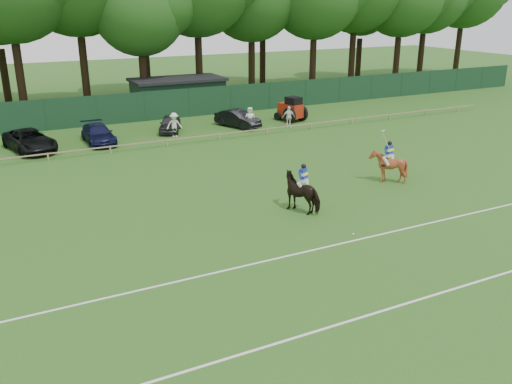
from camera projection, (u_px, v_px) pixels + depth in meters
ground at (277, 246)px, 22.83m from camera, size 160.00×160.00×0.00m
horse_dark at (303, 192)px, 26.45m from camera, size 1.91×2.44×1.87m
horse_chestnut at (388, 166)px, 30.59m from camera, size 1.77×1.93×1.88m
suv_black at (30, 140)px, 37.05m from camera, size 3.58×5.62×1.45m
sedan_navy at (98, 134)px, 39.07m from camera, size 1.95×4.61×1.33m
hatch_grey at (170, 124)px, 42.46m from camera, size 2.88×3.99×1.26m
estate_black at (238, 119)px, 44.00m from camera, size 2.81×4.39×1.37m
spectator_left at (174, 125)px, 40.81m from camera, size 1.25×0.81×1.83m
spectator_mid at (289, 117)px, 43.77m from camera, size 1.08×0.63×1.73m
spectator_right at (250, 118)px, 43.28m from camera, size 1.00×0.83×1.76m
rider_dark at (304, 177)px, 26.17m from camera, size 0.89×0.60×1.41m
rider_chestnut at (389, 152)px, 30.31m from camera, size 0.96×0.53×2.05m
polo_ball at (353, 234)px, 23.91m from camera, size 0.09×0.09×0.09m
pitch_lines at (323, 283)px, 19.89m from camera, size 60.00×5.10×0.01m
pitch_rail at (153, 142)px, 37.83m from camera, size 62.10×0.10×0.50m
perimeter_fence at (121, 109)px, 45.14m from camera, size 92.08×0.08×2.50m
utility_shed at (178, 94)px, 50.11m from camera, size 8.40×4.40×3.04m
tree_row at (123, 106)px, 53.13m from camera, size 96.00×12.00×21.00m
tractor at (292, 110)px, 46.05m from camera, size 2.24×2.83×2.09m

